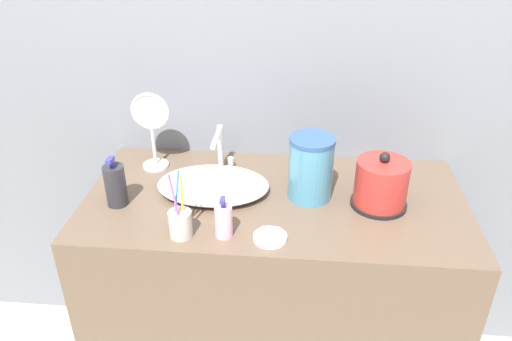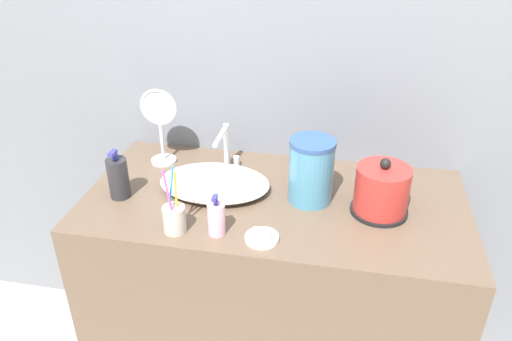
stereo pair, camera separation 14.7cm
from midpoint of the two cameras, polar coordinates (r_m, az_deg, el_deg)
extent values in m
cube|color=slate|center=(1.82, 0.67, 13.30)|extent=(6.00, 0.04, 2.60)
cube|color=brown|center=(1.96, -0.31, -14.36)|extent=(1.27, 0.63, 0.90)
ellipsoid|color=white|center=(1.70, -7.38, -1.70)|extent=(0.38, 0.27, 0.06)
cylinder|color=silver|center=(1.83, -6.37, 2.65)|extent=(0.02, 0.02, 0.17)
cylinder|color=silver|center=(1.73, -6.99, 3.71)|extent=(0.02, 0.15, 0.02)
cylinder|color=silver|center=(1.85, -5.20, 0.85)|extent=(0.02, 0.02, 0.04)
cylinder|color=black|center=(1.67, 11.38, -3.76)|extent=(0.18, 0.18, 0.01)
cylinder|color=#B22D28|center=(1.63, 11.63, -1.58)|extent=(0.17, 0.17, 0.16)
sphere|color=black|center=(1.58, 11.98, 1.42)|extent=(0.03, 0.03, 0.03)
cylinder|color=#B7B2A8|center=(1.51, -11.42, -6.09)|extent=(0.07, 0.07, 0.08)
cylinder|color=#338CE0|center=(1.47, -11.94, -3.26)|extent=(0.03, 0.03, 0.18)
cylinder|color=yellow|center=(1.47, -11.29, -3.48)|extent=(0.01, 0.02, 0.17)
cylinder|color=#B24CCC|center=(1.45, -12.07, -3.73)|extent=(0.04, 0.02, 0.18)
cylinder|color=#EAA8C6|center=(1.48, -6.57, -5.88)|extent=(0.05, 0.05, 0.10)
cylinder|color=#333399|center=(1.45, -6.71, -3.84)|extent=(0.01, 0.01, 0.02)
cube|color=#333399|center=(1.43, -6.82, -3.44)|extent=(0.01, 0.03, 0.01)
cylinder|color=#28282D|center=(1.69, -18.17, -1.71)|extent=(0.07, 0.07, 0.14)
cylinder|color=#333399|center=(1.65, -18.61, 0.73)|extent=(0.02, 0.02, 0.02)
cube|color=#333399|center=(1.63, -18.86, 1.08)|extent=(0.02, 0.04, 0.01)
cylinder|color=white|center=(1.48, -1.39, -7.73)|extent=(0.10, 0.10, 0.01)
cube|color=#EFE5C6|center=(1.47, -1.40, -7.23)|extent=(0.06, 0.04, 0.02)
cylinder|color=silver|center=(1.91, -13.53, 0.56)|extent=(0.09, 0.09, 0.01)
cylinder|color=silver|center=(1.88, -13.81, 2.67)|extent=(0.01, 0.01, 0.15)
torus|color=silver|center=(1.82, -14.32, 6.52)|extent=(0.14, 0.01, 0.14)
cylinder|color=silver|center=(1.82, -14.32, 6.52)|extent=(0.12, 0.00, 0.12)
cylinder|color=teal|center=(1.63, 3.73, 0.01)|extent=(0.15, 0.15, 0.20)
cylinder|color=#2D4C84|center=(1.58, 3.86, 3.45)|extent=(0.15, 0.15, 0.01)
camera|label=1|loc=(0.07, -92.57, -1.45)|focal=35.00mm
camera|label=2|loc=(0.07, 87.43, 1.45)|focal=35.00mm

